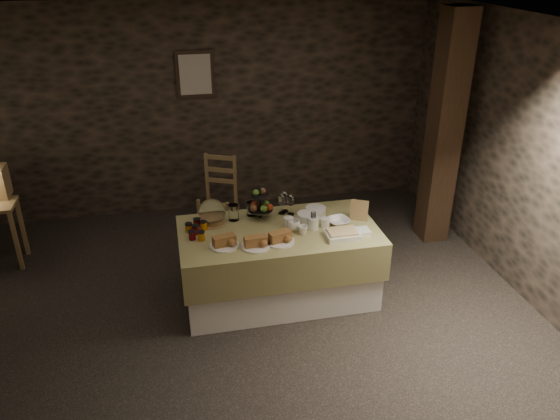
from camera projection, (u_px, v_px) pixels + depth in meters
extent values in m
cube|color=black|center=(244.00, 318.00, 5.10)|extent=(5.50, 5.00, 0.01)
cube|color=black|center=(210.00, 110.00, 6.71)|extent=(5.50, 0.02, 2.60)
cube|color=black|center=(534.00, 166.00, 5.05)|extent=(0.02, 5.00, 2.60)
cube|color=beige|center=(234.00, 28.00, 3.95)|extent=(5.50, 5.00, 0.01)
cube|color=white|center=(279.00, 265.00, 5.28)|extent=(1.80, 0.92, 0.70)
cube|color=olive|center=(279.00, 247.00, 5.19)|extent=(1.87, 0.99, 0.38)
cube|color=olive|center=(16.00, 241.00, 5.71)|extent=(0.04, 0.04, 0.68)
cube|color=olive|center=(22.00, 227.00, 6.00)|extent=(0.04, 0.04, 0.68)
cube|color=olive|center=(218.00, 211.00, 6.61)|extent=(0.55, 0.54, 0.05)
cube|color=olive|center=(215.00, 170.00, 6.55)|extent=(0.37, 0.19, 0.40)
cube|color=black|center=(444.00, 131.00, 5.95)|extent=(0.30, 0.30, 2.60)
cube|color=black|center=(195.00, 74.00, 6.46)|extent=(0.45, 0.03, 0.55)
cube|color=beige|center=(195.00, 75.00, 6.44)|extent=(0.37, 0.01, 0.47)
cylinder|color=white|center=(307.00, 218.00, 5.21)|extent=(0.19, 0.19, 0.10)
cylinder|color=white|center=(316.00, 211.00, 5.36)|extent=(0.20, 0.20, 0.08)
cylinder|color=white|center=(313.00, 223.00, 5.09)|extent=(0.10, 0.10, 0.12)
imported|color=white|center=(293.00, 225.00, 5.08)|extent=(0.17, 0.17, 0.10)
imported|color=white|center=(303.00, 230.00, 5.01)|extent=(0.12, 0.12, 0.08)
cylinder|color=white|center=(288.00, 222.00, 5.14)|extent=(0.09, 0.09, 0.09)
cylinder|color=white|center=(325.00, 223.00, 5.14)|extent=(0.08, 0.08, 0.09)
imported|color=white|center=(338.00, 221.00, 5.20)|extent=(0.25, 0.25, 0.05)
cylinder|color=olive|center=(213.00, 223.00, 5.22)|extent=(0.26, 0.26, 0.01)
cylinder|color=brown|center=(212.00, 219.00, 5.20)|extent=(0.22, 0.22, 0.07)
sphere|color=white|center=(212.00, 212.00, 5.17)|extent=(0.26, 0.26, 0.26)
cylinder|color=black|center=(260.00, 202.00, 5.25)|extent=(0.02, 0.02, 0.35)
cylinder|color=black|center=(260.00, 209.00, 5.29)|extent=(0.24, 0.24, 0.01)
cylinder|color=black|center=(260.00, 195.00, 5.22)|extent=(0.17, 0.17, 0.01)
sphere|color=#497923|center=(266.00, 204.00, 5.31)|extent=(0.07, 0.07, 0.07)
sphere|color=maroon|center=(254.00, 205.00, 5.30)|extent=(0.07, 0.07, 0.07)
sphere|color=#497923|center=(263.00, 209.00, 5.22)|extent=(0.07, 0.07, 0.07)
sphere|color=brown|center=(254.00, 208.00, 5.23)|extent=(0.07, 0.07, 0.07)
sphere|color=maroon|center=(269.00, 207.00, 5.25)|extent=(0.07, 0.07, 0.07)
cylinder|color=white|center=(224.00, 245.00, 4.83)|extent=(0.26, 0.26, 0.01)
cube|color=olive|center=(224.00, 240.00, 4.80)|extent=(0.22, 0.13, 0.09)
cylinder|color=white|center=(256.00, 246.00, 4.82)|extent=(0.26, 0.26, 0.01)
cube|color=olive|center=(256.00, 241.00, 4.79)|extent=(0.20, 0.10, 0.09)
cylinder|color=white|center=(280.00, 241.00, 4.89)|extent=(0.26, 0.26, 0.01)
cube|color=olive|center=(280.00, 236.00, 4.87)|extent=(0.22, 0.14, 0.09)
cylinder|color=#55060D|center=(196.00, 230.00, 5.02)|extent=(0.06, 0.06, 0.07)
cylinder|color=#D07206|center=(201.00, 236.00, 4.91)|extent=(0.06, 0.06, 0.07)
cylinder|color=#55060D|center=(192.00, 236.00, 4.92)|extent=(0.06, 0.06, 0.07)
cylinder|color=#D07206|center=(204.00, 226.00, 5.10)|extent=(0.06, 0.06, 0.07)
cylinder|color=#55060D|center=(197.00, 223.00, 5.14)|extent=(0.06, 0.06, 0.07)
cylinder|color=#D07206|center=(189.00, 228.00, 5.05)|extent=(0.06, 0.06, 0.07)
cube|color=white|center=(342.00, 235.00, 4.96)|extent=(0.30, 0.22, 0.05)
cube|color=#DCBA7B|center=(342.00, 231.00, 4.95)|extent=(0.26, 0.18, 0.02)
cube|color=white|center=(362.00, 232.00, 5.02)|extent=(0.14, 0.14, 0.04)
cube|color=olive|center=(359.00, 211.00, 5.25)|extent=(0.18, 0.14, 0.22)
cylinder|color=white|center=(234.00, 212.00, 5.25)|extent=(0.10, 0.10, 0.16)
cylinder|color=white|center=(251.00, 209.00, 5.35)|extent=(0.09, 0.09, 0.14)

